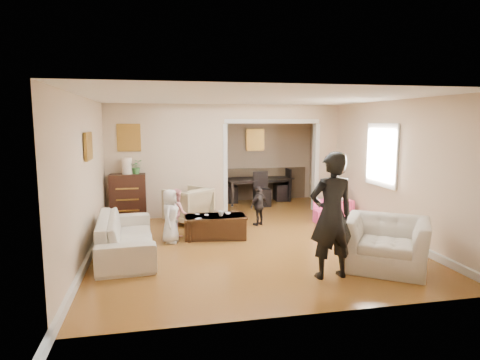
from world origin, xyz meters
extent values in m
plane|color=#A56C2A|center=(0.00, 0.00, 0.00)|extent=(7.00, 7.00, 0.00)
cube|color=beige|center=(-1.38, 1.80, 1.30)|extent=(2.75, 0.18, 2.60)
cube|color=beige|center=(2.48, 1.80, 1.30)|extent=(0.55, 0.18, 2.60)
cube|color=beige|center=(1.10, 1.80, 2.42)|extent=(2.22, 0.18, 0.35)
cube|color=white|center=(2.73, -0.40, 1.55)|extent=(0.03, 0.95, 1.10)
cube|color=brown|center=(-2.20, 1.70, 1.85)|extent=(0.45, 0.03, 0.55)
cube|color=brown|center=(-2.71, -0.60, 1.80)|extent=(0.03, 0.55, 0.40)
cube|color=brown|center=(1.10, 3.44, 1.70)|extent=(0.45, 0.03, 0.55)
imported|color=beige|center=(-2.16, -0.83, 0.33)|extent=(1.01, 2.28, 0.65)
imported|color=tan|center=(-0.96, 1.15, 0.39)|extent=(1.18, 1.18, 0.78)
imported|color=beige|center=(1.73, -2.30, 0.38)|extent=(1.55, 1.51, 0.76)
cube|color=black|center=(-2.25, 1.53, 0.53)|extent=(0.77, 0.43, 1.06)
cylinder|color=#FFECCF|center=(-2.25, 1.53, 1.24)|extent=(0.22, 0.22, 0.36)
imported|color=#387835|center=(-2.05, 1.53, 1.22)|extent=(0.28, 0.25, 0.31)
cube|color=#341F10|center=(-0.55, -0.14, 0.21)|extent=(1.21, 0.71, 0.43)
imported|color=white|center=(-0.45, -0.19, 0.48)|extent=(0.12, 0.12, 0.10)
cube|color=#F03F7B|center=(2.34, 0.64, 0.24)|extent=(0.58, 0.58, 0.48)
cube|color=yellow|center=(2.46, 0.74, 0.63)|extent=(0.21, 0.10, 0.30)
cylinder|color=#28BCCA|center=(2.24, 0.59, 0.52)|extent=(0.08, 0.08, 0.08)
cube|color=red|center=(2.22, 0.76, 0.51)|extent=(0.10, 0.09, 0.05)
imported|color=silver|center=(2.39, 0.52, 0.51)|extent=(0.24, 0.24, 0.05)
imported|color=black|center=(1.07, 3.19, 0.33)|extent=(2.02, 1.33, 0.66)
imported|color=black|center=(0.75, -2.48, 0.90)|extent=(0.69, 0.48, 1.80)
imported|color=silver|center=(-1.40, -0.29, 0.49)|extent=(0.44, 0.55, 0.99)
imported|color=pink|center=(-1.25, 0.16, 0.46)|extent=(0.44, 0.51, 0.92)
imported|color=black|center=(0.50, 0.61, 0.42)|extent=(0.53, 0.44, 0.85)
cube|color=white|center=(-0.89, -0.32, 0.43)|extent=(0.13, 0.13, 0.00)
cube|color=white|center=(-0.28, -0.04, 0.43)|extent=(0.09, 0.10, 0.00)
cube|color=white|center=(-0.88, 0.04, 0.43)|extent=(0.10, 0.11, 0.00)
cube|color=white|center=(-0.28, 0.05, 0.43)|extent=(0.10, 0.08, 0.00)
cube|color=white|center=(-0.71, -0.05, 0.43)|extent=(0.07, 0.09, 0.00)
camera|label=1|loc=(-1.63, -7.70, 2.20)|focal=30.69mm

